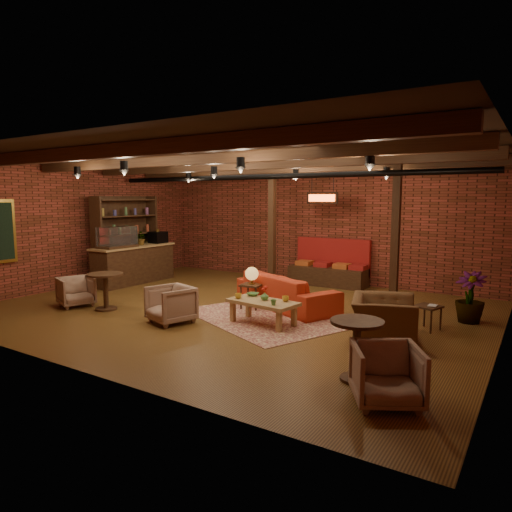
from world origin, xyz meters
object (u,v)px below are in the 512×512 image
Objects in this scene: sofa at (286,291)px; armchair_b at (171,303)px; round_table_left at (105,285)px; plant_tall at (473,246)px; armchair_far at (387,372)px; coffee_table at (263,303)px; armchair_a at (76,290)px; side_table_book at (428,307)px; side_table_lamp at (252,277)px; round_table_right at (357,340)px; armchair_right at (384,312)px.

sofa is 3.25× the size of armchair_b.
round_table_left is 0.27× the size of plant_tall.
coffee_table is at bearing 114.65° from armchair_far.
round_table_left is 0.86m from armchair_a.
side_table_book is (2.94, -0.11, 0.05)m from sofa.
sofa is 2.79× the size of side_table_lamp.
round_table_left is 1.53× the size of side_table_book.
coffee_table is at bearing 146.12° from round_table_right.
side_table_book is (3.53, 0.34, -0.27)m from side_table_lamp.
side_table_lamp is 1.18× the size of armchair_far.
armchair_b is at bearing -153.54° from side_table_book.
plant_tall is at bearing -142.45° from sofa.
plant_tall is at bearing 55.91° from armchair_far.
round_table_left is 1.01× the size of armchair_b.
round_table_right is at bearing -33.88° from coffee_table.
plant_tall is at bearing 77.62° from round_table_right.
round_table_left is 6.45m from armchair_far.
side_table_book is (4.22, 2.10, 0.03)m from armchair_b.
armchair_b is 0.26× the size of plant_tall.
armchair_right is 1.21m from side_table_book.
round_table_right is at bearing 108.65° from armchair_far.
sofa is at bearing 177.85° from side_table_book.
armchair_b is (-1.53, -0.84, -0.01)m from coffee_table.
side_table_book is (2.69, 1.26, 0.01)m from coffee_table.
plant_tall reaches higher than round_table_left.
sofa reaches higher than coffee_table.
side_table_lamp is 1.77× the size of side_table_book.
plant_tall is (0.84, 3.83, 0.93)m from round_table_right.
armchair_b is 0.68× the size of armchair_right.
round_table_right is (3.25, -2.54, -0.15)m from side_table_lamp.
round_table_left reaches higher than side_table_book.
armchair_right is at bearing -112.79° from side_table_book.
sofa reaches higher than side_table_book.
side_table_book is (0.47, 1.11, -0.09)m from armchair_right.
side_table_lamp is at bearing -162.53° from plant_tall.
round_table_left is 1.86m from armchair_b.
armchair_right reaches higher than side_table_book.
round_table_right reaches higher than sofa.
armchair_a is 8.17m from plant_tall.
armchair_a reaches higher than coffee_table.
side_table_book is 2.90m from round_table_right.
side_table_lamp is at bearing 61.58° from sofa.
sofa is 3.76m from plant_tall.
side_table_lamp is at bearing 34.47° from round_table_left.
side_table_lamp reaches higher than armchair_far.
side_table_lamp reaches higher than sofa.
round_table_left is at bearing 82.67° from armchair_right.
round_table_right reaches higher than round_table_left.
armchair_a is 0.92× the size of armchair_b.
armchair_far is (6.32, -1.26, -0.15)m from round_table_left.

